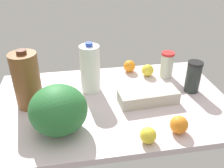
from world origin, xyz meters
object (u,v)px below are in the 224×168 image
at_px(tumbler_cup, 167,65).
at_px(chocolate_milk_jug, 27,80).
at_px(lemon_near_front, 148,135).
at_px(lemon_loose, 148,70).
at_px(orange_far_back, 129,66).
at_px(watermelon, 58,110).
at_px(orange_by_jug, 179,125).
at_px(milk_jug, 90,69).
at_px(egg_carton, 148,97).
at_px(shaker_bottle, 193,77).
at_px(lemon_beside_bowl, 28,78).

bearing_deg(tumbler_cup, chocolate_milk_jug, 12.47).
relative_size(lemon_near_front, lemon_loose, 0.95).
distance_m(lemon_loose, orange_far_back, 0.12).
relative_size(watermelon, lemon_loose, 3.43).
distance_m(watermelon, orange_far_back, 0.65).
distance_m(chocolate_milk_jug, orange_by_jug, 0.73).
height_order(orange_by_jug, orange_far_back, orange_by_jug).
bearing_deg(orange_by_jug, milk_jug, -50.79).
bearing_deg(lemon_near_front, watermelon, -21.65).
distance_m(chocolate_milk_jug, watermelon, 0.27).
bearing_deg(milk_jug, tumbler_cup, -170.04).
relative_size(lemon_near_front, orange_by_jug, 0.88).
bearing_deg(egg_carton, shaker_bottle, -169.78).
relative_size(egg_carton, shaker_bottle, 1.73).
relative_size(chocolate_milk_jug, watermelon, 1.20).
bearing_deg(orange_far_back, milk_jug, 35.52).
xyz_separation_m(lemon_near_front, lemon_loose, (-0.17, -0.56, 0.00)).
bearing_deg(lemon_near_front, chocolate_milk_jug, -35.65).
xyz_separation_m(tumbler_cup, lemon_beside_bowl, (0.81, -0.05, -0.04)).
xyz_separation_m(chocolate_milk_jug, lemon_near_front, (-0.50, 0.36, -0.11)).
bearing_deg(lemon_near_front, tumbler_cup, -117.35).
xyz_separation_m(milk_jug, orange_far_back, (-0.26, -0.18, -0.09)).
bearing_deg(shaker_bottle, tumbler_cup, -66.58).
height_order(lemon_near_front, lemon_loose, lemon_loose).
relative_size(tumbler_cup, orange_far_back, 2.13).
distance_m(chocolate_milk_jug, shaker_bottle, 0.85).
height_order(chocolate_milk_jug, watermelon, chocolate_milk_jug).
distance_m(chocolate_milk_jug, lemon_beside_bowl, 0.25).
height_order(egg_carton, watermelon, watermelon).
relative_size(milk_jug, shaker_bottle, 1.60).
xyz_separation_m(watermelon, tumbler_cup, (-0.62, -0.39, -0.03)).
bearing_deg(lemon_beside_bowl, shaker_bottle, 165.20).
bearing_deg(orange_by_jug, egg_carton, -76.01).
distance_m(egg_carton, watermelon, 0.46).
height_order(chocolate_milk_jug, orange_by_jug, chocolate_milk_jug).
distance_m(watermelon, milk_jug, 0.35).
bearing_deg(lemon_beside_bowl, orange_far_back, -175.17).
bearing_deg(lemon_near_front, shaker_bottle, -135.40).
distance_m(chocolate_milk_jug, tumbler_cup, 0.79).
xyz_separation_m(egg_carton, tumbler_cup, (-0.19, -0.25, 0.05)).
distance_m(lemon_near_front, orange_by_jug, 0.15).
bearing_deg(orange_far_back, chocolate_milk_jug, 25.72).
bearing_deg(tumbler_cup, orange_by_jug, 75.59).
xyz_separation_m(tumbler_cup, orange_by_jug, (0.13, 0.49, -0.04)).
height_order(milk_jug, lemon_loose, milk_jug).
bearing_deg(shaker_bottle, egg_carton, 13.83).
relative_size(watermelon, lemon_near_front, 3.63).
bearing_deg(chocolate_milk_jug, orange_by_jug, 153.61).
bearing_deg(orange_by_jug, watermelon, -11.59).
height_order(watermelon, milk_jug, milk_jug).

